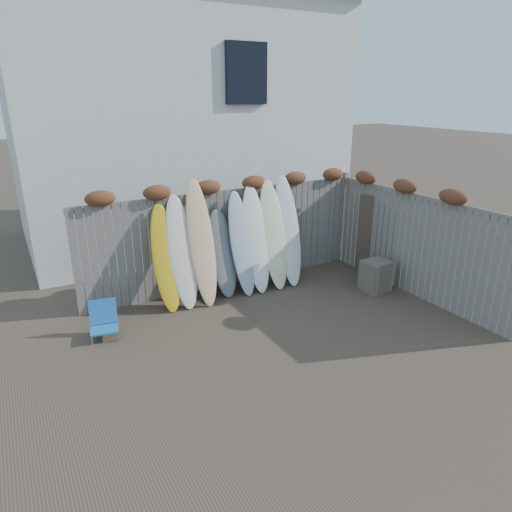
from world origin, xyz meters
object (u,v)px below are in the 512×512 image
wooden_crate (376,276)px  surfboard_0 (166,258)px  lattice_panel (383,238)px  beach_chair (104,320)px

wooden_crate → surfboard_0: size_ratio=0.31×
lattice_panel → wooden_crate: bearing=-163.3°
wooden_crate → surfboard_0: (-3.91, 1.34, 0.65)m
wooden_crate → surfboard_0: 4.18m
beach_chair → wooden_crate: wooden_crate is taller
beach_chair → wooden_crate: 5.26m
surfboard_0 → wooden_crate: bearing=-14.6°
beach_chair → lattice_panel: 5.87m
beach_chair → surfboard_0: 1.55m
lattice_panel → surfboard_0: size_ratio=0.87×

